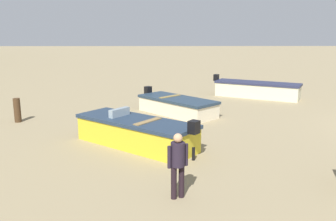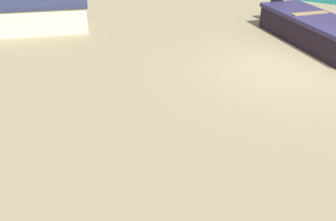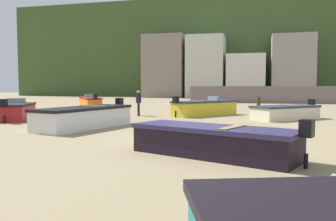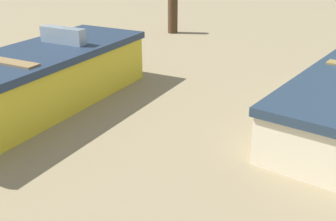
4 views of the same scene
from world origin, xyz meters
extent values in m
cube|color=gold|center=(-1.52, 10.96, 0.42)|extent=(3.89, 4.41, 0.83)
cube|color=#233348|center=(-1.52, 10.96, 0.89)|extent=(4.01, 4.54, 0.12)
cube|color=#8C9EA8|center=(-1.04, 11.58, 1.09)|extent=(0.81, 0.69, 0.28)
cube|color=olive|center=(-1.86, 10.52, 0.94)|extent=(1.12, 0.95, 0.08)
cylinder|color=#442F1C|center=(1.85, 16.43, 0.53)|extent=(0.29, 0.29, 1.06)
camera|label=1|loc=(-13.53, 9.98, 3.96)|focal=38.18mm
camera|label=2|loc=(-5.06, 8.20, 3.80)|focal=41.09mm
camera|label=3|loc=(1.74, -11.49, 1.86)|focal=37.61mm
camera|label=4|loc=(-0.51, 4.19, 2.68)|focal=44.19mm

